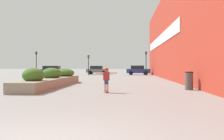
{
  "coord_description": "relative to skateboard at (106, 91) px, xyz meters",
  "views": [
    {
      "loc": [
        1.51,
        -4.27,
        1.36
      ],
      "look_at": [
        0.2,
        17.19,
        1.07
      ],
      "focal_mm": 40.0,
      "sensor_mm": 36.0,
      "label": 1
    }
  ],
  "objects": [
    {
      "name": "car_center_left",
      "position": [
        -4.27,
        31.42,
        0.73
      ],
      "size": [
        3.88,
        1.97,
        1.51
      ],
      "rotation": [
        0.0,
        0.0,
        -1.57
      ],
      "color": "slate",
      "rests_on": "ground_plane"
    },
    {
      "name": "skateboard",
      "position": [
        0.0,
        0.0,
        0.0
      ],
      "size": [
        0.32,
        0.59,
        0.09
      ],
      "rotation": [
        0.0,
        0.0,
        0.27
      ],
      "color": "maroon",
      "rests_on": "ground_plane"
    },
    {
      "name": "skateboarder",
      "position": [
        0.0,
        0.0,
        0.76
      ],
      "size": [
        1.12,
        0.37,
        1.22
      ],
      "rotation": [
        0.0,
        0.0,
        0.27
      ],
      "color": "tan",
      "rests_on": "skateboard"
    },
    {
      "name": "building_wall_right",
      "position": [
        5.56,
        11.02,
        4.79
      ],
      "size": [
        0.67,
        46.37,
        9.71
      ],
      "color": "#B23323",
      "rests_on": "ground_plane"
    },
    {
      "name": "car_center_right",
      "position": [
        -11.59,
        28.61,
        0.72
      ],
      "size": [
        4.79,
        1.99,
        1.5
      ],
      "rotation": [
        0.0,
        0.0,
        -1.57
      ],
      "color": "navy",
      "rests_on": "ground_plane"
    },
    {
      "name": "traffic_light_right",
      "position": [
        3.96,
        25.1,
        2.41
      ],
      "size": [
        0.28,
        0.3,
        3.66
      ],
      "color": "black",
      "rests_on": "ground_plane"
    },
    {
      "name": "traffic_light_left",
      "position": [
        -4.98,
        25.85,
        2.11
      ],
      "size": [
        0.28,
        0.3,
        3.16
      ],
      "color": "black",
      "rests_on": "ground_plane"
    },
    {
      "name": "traffic_light_far_left",
      "position": [
        -13.26,
        25.56,
        2.47
      ],
      "size": [
        0.28,
        0.3,
        3.75
      ],
      "color": "black",
      "rests_on": "ground_plane"
    },
    {
      "name": "car_leftmost",
      "position": [
        2.88,
        28.7,
        0.74
      ],
      "size": [
        3.9,
        1.87,
        1.55
      ],
      "rotation": [
        0.0,
        0.0,
        -1.57
      ],
      "color": "navy",
      "rests_on": "ground_plane"
    },
    {
      "name": "trash_bin",
      "position": [
        4.72,
        1.86,
        0.47
      ],
      "size": [
        0.48,
        0.48,
        1.07
      ],
      "color": "#514C47",
      "rests_on": "ground_plane"
    },
    {
      "name": "car_rightmost",
      "position": [
        11.8,
        29.71,
        0.69
      ],
      "size": [
        4.48,
        1.96,
        1.43
      ],
      "rotation": [
        0.0,
        0.0,
        1.57
      ],
      "color": "slate",
      "rests_on": "ground_plane"
    },
    {
      "name": "planter_box",
      "position": [
        -4.1,
        4.23,
        0.42
      ],
      "size": [
        1.66,
        10.72,
        1.29
      ],
      "color": "gray",
      "rests_on": "ground_plane"
    }
  ]
}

